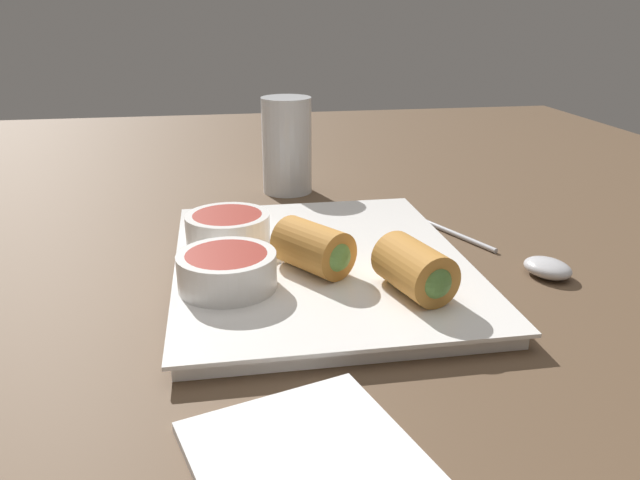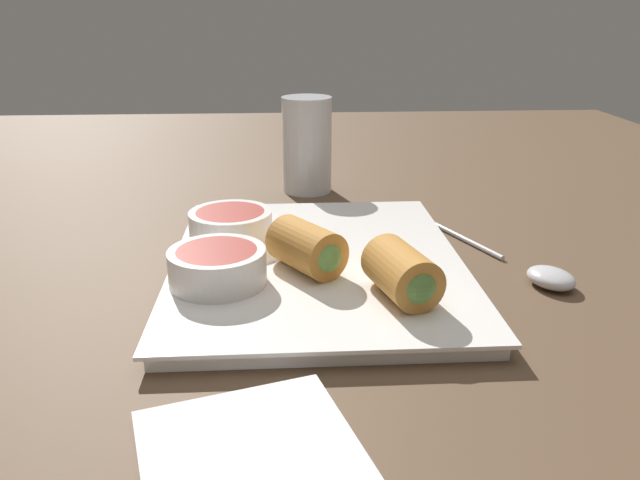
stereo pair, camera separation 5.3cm
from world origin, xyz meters
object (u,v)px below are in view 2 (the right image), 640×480
Objects in this scene: serving_plate at (320,265)px; dipping_bowl_near at (234,225)px; napkin at (261,468)px; dipping_bowl_far at (221,265)px; spoon at (539,270)px; drinking_glass at (309,145)px.

dipping_bowl_near is (4.71, 7.74, 2.26)cm from serving_plate.
serving_plate is 25.12cm from napkin.
dipping_bowl_far is 0.40× the size of spoon.
drinking_glass is at bearing -20.61° from dipping_bowl_near.
dipping_bowl_near reaches higher than serving_plate.
serving_plate reaches higher than napkin.
napkin is (-22.60, 23.26, -0.40)cm from spoon.
serving_plate is 4.10× the size of dipping_bowl_near.
spoon is (2.74, -26.88, -2.32)cm from dipping_bowl_far.
spoon is (-6.83, -26.54, -2.32)cm from dipping_bowl_near.
dipping_bowl_near is 0.66× the size of drinking_glass.
drinking_glass is (25.80, -0.19, 5.09)cm from serving_plate.
dipping_bowl_near is 22.71cm from drinking_glass.
dipping_bowl_far is at bearing 121.00° from serving_plate.
serving_plate is 2.01× the size of napkin.
dipping_bowl_far is 0.49× the size of napkin.
dipping_bowl_far is (-9.56, 0.34, 0.00)cm from dipping_bowl_near.
spoon is 1.23× the size of napkin.
dipping_bowl_far is at bearing 177.94° from dipping_bowl_near.
dipping_bowl_far is (-4.86, 8.08, 2.26)cm from serving_plate.
dipping_bowl_far is at bearing 10.34° from napkin.
dipping_bowl_near is at bearing 75.58° from spoon.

